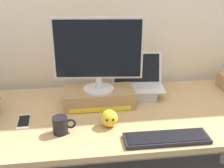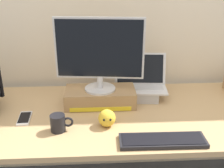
{
  "view_description": "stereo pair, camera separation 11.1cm",
  "coord_description": "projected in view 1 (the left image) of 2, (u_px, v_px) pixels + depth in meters",
  "views": [
    {
      "loc": [
        -0.19,
        -1.45,
        1.53
      ],
      "look_at": [
        0.0,
        0.0,
        0.92
      ],
      "focal_mm": 45.11,
      "sensor_mm": 36.0,
      "label": 1
    },
    {
      "loc": [
        -0.08,
        -1.46,
        1.53
      ],
      "look_at": [
        0.0,
        0.0,
        0.92
      ],
      "focal_mm": 45.11,
      "sensor_mm": 36.0,
      "label": 2
    }
  ],
  "objects": [
    {
      "name": "desk",
      "position": [
        112.0,
        121.0,
        1.68
      ],
      "size": [
        2.1,
        0.82,
        0.74
      ],
      "color": "tan",
      "rests_on": "ground"
    },
    {
      "name": "open_laptop",
      "position": [
        137.0,
        88.0,
        1.85
      ],
      "size": [
        0.35,
        0.24,
        0.27
      ],
      "rotation": [
        0.0,
        0.0,
        -0.08
      ],
      "color": "#ADADB2",
      "rests_on": "desk"
    },
    {
      "name": "back_wall",
      "position": [
        102.0,
        3.0,
        1.91
      ],
      "size": [
        7.0,
        0.1,
        2.6
      ],
      "primitive_type": "cube",
      "color": "beige",
      "rests_on": "ground"
    },
    {
      "name": "coffee_mug",
      "position": [
        61.0,
        125.0,
        1.43
      ],
      "size": [
        0.12,
        0.08,
        0.09
      ],
      "color": "black",
      "rests_on": "desk"
    },
    {
      "name": "plush_toy",
      "position": [
        109.0,
        118.0,
        1.5
      ],
      "size": [
        0.09,
        0.09,
        0.09
      ],
      "color": "gold",
      "rests_on": "desk"
    },
    {
      "name": "external_keyboard",
      "position": [
        167.0,
        138.0,
        1.39
      ],
      "size": [
        0.42,
        0.13,
        0.02
      ],
      "rotation": [
        0.0,
        0.0,
        -0.01
      ],
      "color": "black",
      "rests_on": "desk"
    },
    {
      "name": "desktop_monitor",
      "position": [
        98.0,
        53.0,
        1.62
      ],
      "size": [
        0.52,
        0.19,
        0.44
      ],
      "rotation": [
        0.0,
        0.0,
        -0.11
      ],
      "color": "silver",
      "rests_on": "toner_box_yellow"
    },
    {
      "name": "cell_phone",
      "position": [
        24.0,
        122.0,
        1.55
      ],
      "size": [
        0.07,
        0.15,
        0.01
      ],
      "rotation": [
        0.0,
        0.0,
        0.06
      ],
      "color": "silver",
      "rests_on": "desk"
    },
    {
      "name": "toner_box_yellow",
      "position": [
        99.0,
        97.0,
        1.73
      ],
      "size": [
        0.43,
        0.21,
        0.1
      ],
      "color": "#9E7A51",
      "rests_on": "desk"
    }
  ]
}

